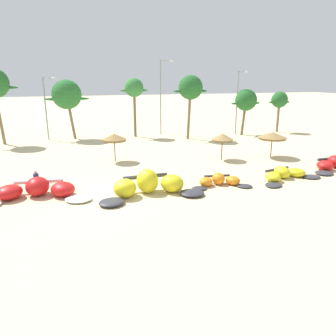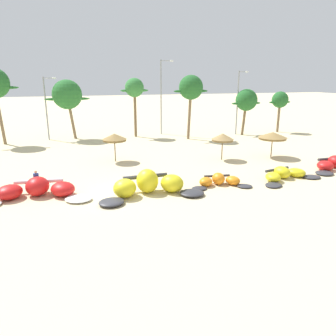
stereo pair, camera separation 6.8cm
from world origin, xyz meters
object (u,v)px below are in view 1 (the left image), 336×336
object	(u,v)px
beach_umbrella_near_palms	(222,137)
palm_center_right	(191,88)
kite_right_of_center	(285,174)
palm_center_left	(134,89)
palm_right	(279,100)
kite_left	(36,190)
lamppost_west_center	(47,105)
beach_umbrella_middle	(114,137)
palm_right_of_gap	(246,100)
kite_center	(219,181)
palm_left_of_gap	(67,95)
person_near_kites	(37,181)
kite_left_of_center	(149,185)
beach_umbrella_outermost	(272,136)
lamppost_east	(238,100)
lamppost_east_center	(162,94)

from	to	relation	value
beach_umbrella_near_palms	palm_center_right	size ratio (longest dim) A/B	0.32
kite_right_of_center	beach_umbrella_near_palms	size ratio (longest dim) A/B	2.24
palm_center_left	palm_right	world-z (taller)	palm_center_left
kite_left	beach_umbrella_near_palms	distance (m)	18.17
beach_umbrella_near_palms	lamppost_west_center	distance (m)	24.03
kite_left	palm_center_left	world-z (taller)	palm_center_left
beach_umbrella_middle	beach_umbrella_near_palms	distance (m)	10.71
palm_right_of_gap	beach_umbrella_near_palms	bearing A→B (deg)	-127.89
kite_center	lamppost_west_center	distance (m)	27.79
palm_left_of_gap	kite_left	bearing A→B (deg)	-96.60
kite_center	beach_umbrella_middle	bearing A→B (deg)	124.20
beach_umbrella_near_palms	person_near_kites	distance (m)	17.85
palm_center_left	kite_right_of_center	bearing A→B (deg)	-71.44
kite_left_of_center	palm_right_of_gap	size ratio (longest dim) A/B	1.21
beach_umbrella_outermost	lamppost_east	world-z (taller)	lamppost_east
kite_center	lamppost_west_center	size ratio (longest dim) A/B	0.61
kite_left	kite_right_of_center	xyz separation A→B (m)	(19.16, -1.49, -0.14)
palm_center_left	palm_center_right	size ratio (longest dim) A/B	0.95
palm_center_left	kite_center	bearing A→B (deg)	-85.29
kite_left	beach_umbrella_middle	bearing A→B (deg)	51.48
kite_left_of_center	beach_umbrella_middle	distance (m)	10.29
beach_umbrella_near_palms	palm_center_right	bearing A→B (deg)	84.89
person_near_kites	lamppost_west_center	distance (m)	21.81
palm_left_of_gap	lamppost_east	xyz separation A→B (m)	(23.30, -3.46, -0.84)
person_near_kites	palm_left_of_gap	xyz separation A→B (m)	(2.65, 21.36, 5.02)
kite_right_of_center	palm_right	world-z (taller)	palm_right
palm_right	lamppost_east	world-z (taller)	lamppost_east
lamppost_east	beach_umbrella_outermost	bearing A→B (deg)	-103.94
person_near_kites	palm_right_of_gap	world-z (taller)	palm_right_of_gap
person_near_kites	lamppost_east	xyz separation A→B (m)	(25.95, 17.90, 4.17)
beach_umbrella_middle	person_near_kites	distance (m)	10.00
palm_right_of_gap	kite_left	bearing A→B (deg)	-145.45
kite_left_of_center	kite_right_of_center	distance (m)	11.54
lamppost_west_center	kite_center	bearing A→B (deg)	-60.98
person_near_kites	lamppost_west_center	xyz separation A→B (m)	(0.03, 21.48, 3.77)
person_near_kites	lamppost_east	world-z (taller)	lamppost_east
lamppost_east_center	person_near_kites	bearing A→B (deg)	-126.01
person_near_kites	palm_center_left	size ratio (longest dim) A/B	0.20
kite_left_of_center	palm_left_of_gap	world-z (taller)	palm_left_of_gap
kite_left	kite_center	distance (m)	13.38
kite_left_of_center	lamppost_east_center	bearing A→B (deg)	71.83
kite_center	palm_right_of_gap	distance (m)	24.55
beach_umbrella_middle	lamppost_east	distance (m)	22.14
beach_umbrella_middle	palm_left_of_gap	distance (m)	15.10
person_near_kites	lamppost_east	size ratio (longest dim) A/B	0.18
lamppost_east_center	beach_umbrella_outermost	bearing A→B (deg)	-68.42
beach_umbrella_outermost	palm_center_left	world-z (taller)	palm_center_left
lamppost_east_center	kite_left_of_center	bearing A→B (deg)	-108.17
palm_left_of_gap	palm_right_of_gap	bearing A→B (deg)	-9.28
beach_umbrella_near_palms	beach_umbrella_outermost	size ratio (longest dim) A/B	0.92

